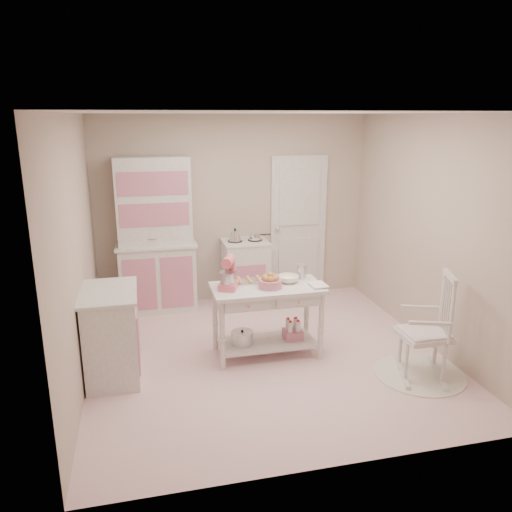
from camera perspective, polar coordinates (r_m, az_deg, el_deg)
The scene contains 14 objects.
room_shell at distance 5.14m, azimuth 1.35°, elevation 5.38°, with size 3.84×3.84×2.62m.
door at distance 7.28m, azimuth 4.85°, elevation 3.38°, with size 0.82×0.05×2.04m, color white.
hutch at distance 6.73m, azimuth -11.40°, elevation 2.26°, with size 1.06×0.50×2.08m, color white.
stove at distance 6.97m, azimuth -1.23°, elevation -1.90°, with size 0.62×0.57×0.92m, color white.
base_cabinet at distance 5.26m, azimuth -16.15°, elevation -8.57°, with size 0.54×0.84×0.92m, color white.
lace_rug at distance 5.54m, azimuth 18.17°, elevation -12.68°, with size 0.92×0.92×0.01m, color white.
rocking_chair at distance 5.31m, azimuth 18.67°, elevation -7.49°, with size 0.48×0.72×1.10m, color white.
work_table at distance 5.53m, azimuth 1.27°, elevation -7.40°, with size 1.20×0.60×0.80m, color white.
stand_mixer at distance 5.26m, azimuth -3.18°, elevation -2.00°, with size 0.20×0.28×0.34m, color #EB6378.
cookie_tray at distance 5.51m, azimuth -0.69°, elevation -2.92°, with size 0.34×0.24×0.02m, color silver.
bread_basket at distance 5.33m, azimuth 1.64°, elevation -3.17°, with size 0.25×0.25×0.09m, color #C6728E.
mixing_bowl at distance 5.51m, azimuth 3.71°, elevation -2.64°, with size 0.24×0.24×0.07m, color white.
metal_pitcher at distance 5.62m, azimuth 5.24°, elevation -1.78°, with size 0.10×0.10×0.17m, color silver.
recipe_book at distance 5.40m, azimuth 6.25°, elevation -3.39°, with size 0.17×0.23×0.02m, color white.
Camera 1 is at (-1.28, -4.89, 2.57)m, focal length 35.00 mm.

